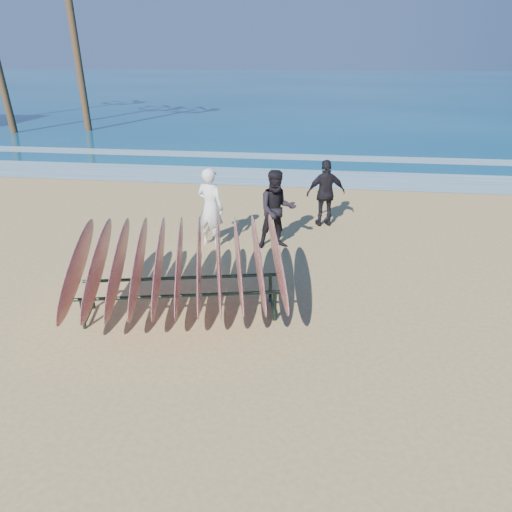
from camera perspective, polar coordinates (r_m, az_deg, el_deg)
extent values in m
plane|color=tan|center=(7.67, -0.84, -8.86)|extent=(120.00, 120.00, 0.00)
plane|color=navy|center=(61.60, 7.39, 18.70)|extent=(160.00, 160.00, 0.00)
plane|color=white|center=(16.97, 4.36, 8.92)|extent=(160.00, 160.00, 0.00)
plane|color=white|center=(20.38, 5.04, 11.21)|extent=(160.00, 160.00, 0.00)
cylinder|color=#1A2B23|center=(8.12, -19.17, -6.30)|extent=(0.06, 0.06, 0.50)
cylinder|color=#1A2B23|center=(7.90, 2.18, -5.77)|extent=(0.06, 0.06, 0.50)
cylinder|color=#1A2B23|center=(8.68, -18.22, -4.24)|extent=(0.06, 0.06, 0.50)
cylinder|color=#1A2B23|center=(8.48, 1.65, -3.69)|extent=(0.06, 0.06, 0.50)
cylinder|color=#1A2B23|center=(7.76, -8.75, -4.52)|extent=(3.13, 0.77, 0.06)
cylinder|color=#1A2B23|center=(8.34, -8.50, -2.49)|extent=(3.13, 0.77, 0.06)
cylinder|color=#1A2B23|center=(8.47, -18.54, -6.26)|extent=(0.19, 0.64, 0.04)
cylinder|color=#1A2B23|center=(8.27, 1.89, -5.74)|extent=(0.19, 0.64, 0.04)
ellipsoid|color=maroon|center=(8.14, -19.74, -1.05)|extent=(0.68, 2.69, 1.11)
ellipsoid|color=maroon|center=(8.06, -17.62, -0.98)|extent=(0.68, 2.69, 1.11)
ellipsoid|color=maroon|center=(8.00, -15.45, -0.92)|extent=(0.68, 2.69, 1.11)
ellipsoid|color=maroon|center=(7.94, -13.26, -0.85)|extent=(0.68, 2.69, 1.11)
ellipsoid|color=maroon|center=(7.90, -11.04, -0.78)|extent=(0.68, 2.69, 1.11)
ellipsoid|color=maroon|center=(7.87, -8.80, -0.71)|extent=(0.68, 2.69, 1.11)
ellipsoid|color=maroon|center=(7.86, -6.54, -0.64)|extent=(0.68, 2.69, 1.11)
ellipsoid|color=maroon|center=(7.85, -4.28, -0.56)|extent=(0.68, 2.69, 1.11)
ellipsoid|color=maroon|center=(7.86, -2.02, -0.49)|extent=(0.68, 2.69, 1.11)
ellipsoid|color=maroon|center=(7.88, 0.23, -0.41)|extent=(0.68, 2.69, 1.11)
ellipsoid|color=maroon|center=(7.91, 2.47, -0.34)|extent=(0.68, 2.69, 1.11)
imported|color=white|center=(10.77, -5.25, 5.54)|extent=(0.73, 0.61, 1.72)
imported|color=black|center=(10.63, 2.41, 5.32)|extent=(0.98, 0.86, 1.69)
imported|color=black|center=(12.15, 7.98, 7.11)|extent=(1.02, 0.65, 1.61)
cylinder|color=brown|center=(28.21, -19.87, 21.41)|extent=(0.36, 0.86, 8.05)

